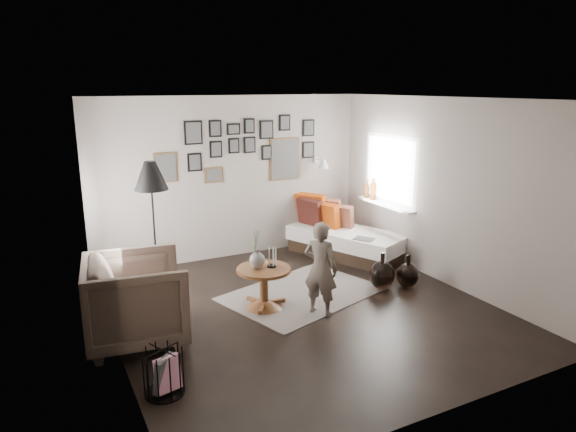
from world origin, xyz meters
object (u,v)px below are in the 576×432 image
pedestal_table (264,290)px  demijohn_small (407,275)px  daybed (344,237)px  floor_lamp (151,181)px  armchair (136,300)px  magazine_basket (164,372)px  child (321,269)px  vase (257,257)px  demijohn_large (382,275)px

pedestal_table → demijohn_small: 2.09m
daybed → floor_lamp: floor_lamp is taller
pedestal_table → armchair: 1.61m
floor_lamp → magazine_basket: bearing=-101.9°
demijohn_small → child: 1.59m
vase → daybed: (2.15, 1.32, -0.38)m
daybed → magazine_basket: size_ratio=4.53×
magazine_basket → demijohn_large: bearing=18.6°
demijohn_large → child: 1.27m
pedestal_table → daybed: 2.46m
vase → daybed: vase is taller
pedestal_table → child: (0.54, -0.47, 0.34)m
vase → child: size_ratio=0.41×
vase → demijohn_large: (1.79, -0.19, -0.48)m
armchair → child: child is taller
floor_lamp → child: floor_lamp is taller
armchair → pedestal_table: bearing=-77.2°
daybed → armchair: size_ratio=1.99×
demijohn_large → vase: bearing=174.0°
armchair → floor_lamp: bearing=-15.5°
demijohn_small → demijohn_large: bearing=161.1°
pedestal_table → magazine_basket: bearing=-141.1°
pedestal_table → floor_lamp: size_ratio=0.37×
pedestal_table → demijohn_small: size_ratio=1.42×
demijohn_small → floor_lamp: bearing=158.4°
vase → magazine_basket: (-1.51, -1.30, -0.47)m
child → magazine_basket: bearing=74.2°
daybed → armchair: bearing=179.0°
floor_lamp → demijohn_small: (3.18, -1.26, -1.39)m
armchair → demijohn_large: bearing=-82.8°
daybed → floor_lamp: 3.44m
armchair → magazine_basket: size_ratio=2.28×
pedestal_table → armchair: size_ratio=0.64×
magazine_basket → demijohn_large: demijohn_large is taller
demijohn_large → demijohn_small: demijohn_large is taller
floor_lamp → magazine_basket: 2.67m
vase → floor_lamp: size_ratio=0.27×
daybed → child: child is taller
pedestal_table → floor_lamp: bearing=138.8°
daybed → pedestal_table: bearing=-170.1°
magazine_basket → demijohn_small: 3.78m
vase → floor_lamp: floor_lamp is taller
vase → demijohn_small: vase is taller
daybed → demijohn_large: bearing=-126.2°
demijohn_large → child: bearing=-165.5°
child → demijohn_small: bearing=-119.8°
armchair → demijohn_small: 3.67m
child → vase: bearing=15.2°
armchair → demijohn_small: size_ratio=2.21×
floor_lamp → demijohn_small: bearing=-21.6°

